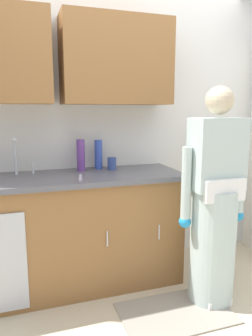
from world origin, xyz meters
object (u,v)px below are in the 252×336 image
object	(u,v)px
sink	(22,180)
bottle_soap	(98,154)
person_at_sink	(214,214)
bottle_water_tall	(81,155)
cup_by_sink	(112,163)
knife_on_counter	(80,178)

from	to	relation	value
sink	bottle_soap	xyz separation A→B (m)	(0.65, 0.20, 0.14)
person_at_sink	bottle_water_tall	bearing A→B (deg)	139.90
bottle_water_tall	cup_by_sink	xyz separation A→B (m)	(0.27, -0.03, -0.08)
sink	bottle_water_tall	xyz separation A→B (m)	(0.49, 0.15, 0.15)
cup_by_sink	bottle_soap	bearing A→B (deg)	144.13
sink	person_at_sink	xyz separation A→B (m)	(1.34, -0.57, -0.23)
bottle_soap	knife_on_counter	size ratio (longest dim) A/B	1.07
bottle_soap	cup_by_sink	xyz separation A→B (m)	(0.10, -0.07, -0.07)
person_at_sink	cup_by_sink	xyz separation A→B (m)	(-0.59, 0.70, 0.30)
sink	bottle_water_tall	size ratio (longest dim) A/B	1.86
person_at_sink	bottle_soap	distance (m)	1.10
sink	cup_by_sink	world-z (taller)	sink
person_at_sink	cup_by_sink	size ratio (longest dim) A/B	15.11
person_at_sink	cup_by_sink	distance (m)	0.96
sink	bottle_water_tall	world-z (taller)	sink
bottle_soap	cup_by_sink	size ratio (longest dim) A/B	2.38
person_at_sink	knife_on_counter	world-z (taller)	person_at_sink
bottle_water_tall	sink	bearing A→B (deg)	-162.62
person_at_sink	bottle_water_tall	xyz separation A→B (m)	(-0.86, 0.72, 0.38)
bottle_soap	knife_on_counter	xyz separation A→B (m)	(-0.22, -0.34, -0.12)
bottle_soap	cup_by_sink	distance (m)	0.15
bottle_soap	person_at_sink	bearing A→B (deg)	-48.01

